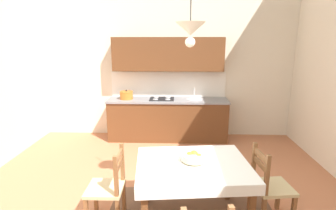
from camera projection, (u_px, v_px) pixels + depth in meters
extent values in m
cube|color=silver|center=(166.00, 40.00, 5.79)|extent=(6.17, 0.12, 4.27)
cube|color=brown|center=(168.00, 120.00, 5.83)|extent=(2.55, 0.60, 0.86)
cube|color=gray|center=(168.00, 100.00, 5.72)|extent=(2.58, 0.63, 0.04)
cube|color=white|center=(168.00, 84.00, 5.94)|extent=(2.55, 0.01, 0.55)
cube|color=brown|center=(168.00, 54.00, 5.62)|extent=(2.35, 0.34, 0.70)
cube|color=black|center=(167.00, 141.00, 5.66)|extent=(2.51, 0.02, 0.09)
cylinder|color=silver|center=(194.00, 100.00, 5.70)|extent=(0.34, 0.34, 0.02)
cylinder|color=silver|center=(194.00, 93.00, 5.81)|extent=(0.02, 0.02, 0.22)
cube|color=black|center=(162.00, 99.00, 5.72)|extent=(0.52, 0.42, 0.01)
cylinder|color=silver|center=(156.00, 99.00, 5.63)|extent=(0.11, 0.11, 0.01)
cylinder|color=silver|center=(168.00, 99.00, 5.62)|extent=(0.11, 0.11, 0.01)
cylinder|color=silver|center=(156.00, 97.00, 5.82)|extent=(0.11, 0.11, 0.01)
cylinder|color=silver|center=(168.00, 97.00, 5.81)|extent=(0.11, 0.11, 0.01)
cylinder|color=orange|center=(126.00, 96.00, 5.72)|extent=(0.28, 0.28, 0.15)
cylinder|color=orange|center=(126.00, 92.00, 5.69)|extent=(0.29, 0.29, 0.02)
sphere|color=black|center=(126.00, 91.00, 5.69)|extent=(0.04, 0.04, 0.04)
cube|color=brown|center=(193.00, 164.00, 3.07)|extent=(1.32, 1.08, 0.02)
cube|color=brown|center=(146.00, 177.00, 3.53)|extent=(0.08, 0.08, 0.73)
cube|color=brown|center=(228.00, 174.00, 3.60)|extent=(0.08, 0.08, 0.73)
cube|color=white|center=(193.00, 163.00, 3.07)|extent=(1.39, 1.14, 0.00)
cube|color=white|center=(201.00, 193.00, 2.59)|extent=(1.29, 0.13, 0.12)
cube|color=white|center=(187.00, 150.00, 3.58)|extent=(1.29, 0.13, 0.12)
cube|color=white|center=(137.00, 170.00, 3.04)|extent=(0.11, 1.02, 0.12)
cube|color=white|center=(247.00, 167.00, 3.12)|extent=(0.11, 1.02, 0.12)
cube|color=#D1BC89|center=(273.00, 187.00, 3.17)|extent=(0.47, 0.47, 0.04)
cube|color=brown|center=(278.00, 195.00, 3.41)|extent=(0.05, 0.05, 0.41)
cube|color=brown|center=(253.00, 177.00, 3.32)|extent=(0.05, 0.05, 0.93)
cube|color=brown|center=(265.00, 194.00, 2.97)|extent=(0.05, 0.05, 0.93)
cube|color=brown|center=(261.00, 156.00, 3.06)|extent=(0.06, 0.32, 0.07)
cube|color=brown|center=(260.00, 164.00, 3.08)|extent=(0.06, 0.32, 0.07)
cube|color=#D1BC89|center=(105.00, 189.00, 3.14)|extent=(0.42, 0.42, 0.04)
cube|color=brown|center=(96.00, 196.00, 3.37)|extent=(0.04, 0.04, 0.41)
cube|color=brown|center=(117.00, 195.00, 2.95)|extent=(0.04, 0.04, 0.93)
cube|color=brown|center=(123.00, 178.00, 3.30)|extent=(0.04, 0.04, 0.93)
cube|color=brown|center=(119.00, 156.00, 3.03)|extent=(0.03, 0.32, 0.07)
cube|color=brown|center=(119.00, 165.00, 3.06)|extent=(0.03, 0.32, 0.07)
cylinder|color=beige|center=(194.00, 161.00, 3.10)|extent=(0.17, 0.17, 0.02)
cylinder|color=beige|center=(194.00, 157.00, 3.09)|extent=(0.30, 0.30, 0.07)
sphere|color=orange|center=(190.00, 156.00, 3.10)|extent=(0.09, 0.09, 0.09)
sphere|color=orange|center=(199.00, 157.00, 3.07)|extent=(0.08, 0.08, 0.08)
sphere|color=orange|center=(194.00, 155.00, 3.12)|extent=(0.10, 0.10, 0.10)
cone|color=silver|center=(190.00, 29.00, 2.81)|extent=(0.32, 0.32, 0.14)
sphere|color=white|center=(190.00, 42.00, 2.84)|extent=(0.11, 0.11, 0.11)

